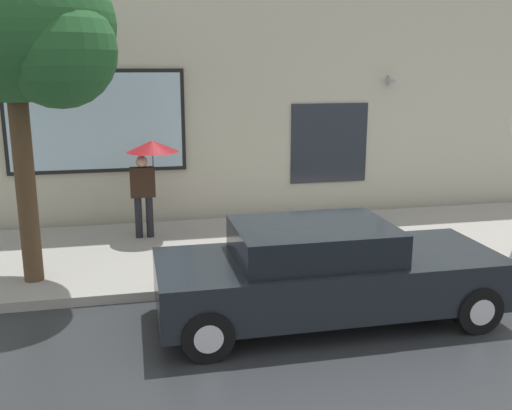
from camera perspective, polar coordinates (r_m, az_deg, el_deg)
ground_plane at (r=8.38m, az=6.06°, el=-10.69°), size 60.00×60.00×0.00m
sidewalk at (r=11.05m, az=1.21°, el=-4.12°), size 20.00×4.00×0.15m
building_facade at (r=12.96m, az=-1.50°, el=13.79°), size 20.00×0.67×7.00m
parked_car at (r=8.02m, az=6.84°, el=-6.59°), size 4.66×1.86×1.37m
fire_hydrant at (r=9.76m, az=1.81°, el=-3.64°), size 0.30×0.44×0.81m
pedestrian_with_umbrella at (r=11.27m, az=-10.44°, el=4.30°), size 0.99×0.99×1.90m
street_tree at (r=9.19m, az=-22.15°, el=15.53°), size 2.96×2.52×4.97m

